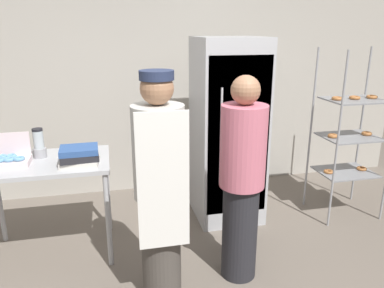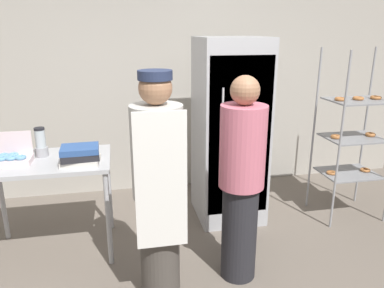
{
  "view_description": "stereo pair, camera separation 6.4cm",
  "coord_description": "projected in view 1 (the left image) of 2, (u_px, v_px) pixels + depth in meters",
  "views": [
    {
      "loc": [
        -0.61,
        -2.04,
        1.95
      ],
      "look_at": [
        0.02,
        0.76,
        1.06
      ],
      "focal_mm": 35.0,
      "sensor_mm": 36.0,
      "label": 1
    },
    {
      "loc": [
        -0.55,
        -2.05,
        1.95
      ],
      "look_at": [
        0.02,
        0.76,
        1.06
      ],
      "focal_mm": 35.0,
      "sensor_mm": 36.0,
      "label": 2
    }
  ],
  "objects": [
    {
      "name": "prep_counter",
      "position": [
        46.0,
        172.0,
        3.19
      ],
      "size": [
        1.06,
        0.7,
        0.88
      ],
      "color": "#ADAFB5",
      "rests_on": "ground_plane"
    },
    {
      "name": "person_baker",
      "position": [
        160.0,
        188.0,
        2.61
      ],
      "size": [
        0.36,
        0.38,
        1.69
      ],
      "color": "#47423D",
      "rests_on": "ground_plane"
    },
    {
      "name": "baking_rack",
      "position": [
        350.0,
        135.0,
        3.9
      ],
      "size": [
        0.64,
        0.52,
        1.77
      ],
      "color": "#93969B",
      "rests_on": "ground_plane"
    },
    {
      "name": "refrigerator",
      "position": [
        228.0,
        131.0,
        3.84
      ],
      "size": [
        0.66,
        0.72,
        1.87
      ],
      "color": "#ADAFB5",
      "rests_on": "ground_plane"
    },
    {
      "name": "donut_box",
      "position": [
        10.0,
        159.0,
        3.05
      ],
      "size": [
        0.29,
        0.21,
        0.25
      ],
      "color": "silver",
      "rests_on": "prep_counter"
    },
    {
      "name": "back_wall",
      "position": [
        159.0,
        72.0,
        4.45
      ],
      "size": [
        6.4,
        0.12,
        2.9
      ],
      "primitive_type": "cube",
      "color": "#ADA89E",
      "rests_on": "ground_plane"
    },
    {
      "name": "blender_pitcher",
      "position": [
        39.0,
        145.0,
        3.21
      ],
      "size": [
        0.11,
        0.11,
        0.26
      ],
      "color": "#99999E",
      "rests_on": "prep_counter"
    },
    {
      "name": "binder_stack",
      "position": [
        79.0,
        156.0,
        3.05
      ],
      "size": [
        0.32,
        0.26,
        0.15
      ],
      "color": "silver",
      "rests_on": "prep_counter"
    },
    {
      "name": "person_customer",
      "position": [
        242.0,
        180.0,
        2.86
      ],
      "size": [
        0.35,
        0.35,
        1.63
      ],
      "color": "#232328",
      "rests_on": "ground_plane"
    }
  ]
}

